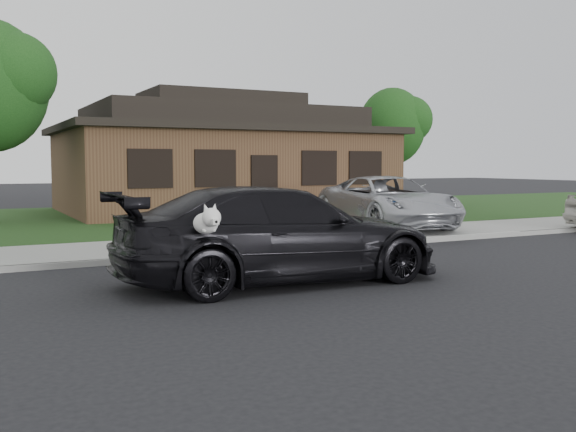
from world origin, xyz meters
TOP-DOWN VIEW (x-y plane):
  - ground at (0.00, 0.00)m, footprint 120.00×120.00m
  - sidewalk at (0.00, 5.00)m, footprint 60.00×3.00m
  - curb at (0.00, 3.50)m, footprint 60.00×0.12m
  - lawn at (0.00, 13.00)m, footprint 60.00×13.00m
  - driveway at (6.00, 10.00)m, footprint 4.50×13.00m
  - sedan at (-0.71, 0.33)m, footprint 5.60×2.69m
  - minivan at (5.64, 6.04)m, footprint 3.13×5.62m
  - recycling_bin at (4.66, 4.56)m, footprint 0.66×0.66m
  - house at (4.00, 15.00)m, footprint 12.60×8.60m
  - tree_1 at (12.14, 14.40)m, footprint 3.15×3.00m

SIDE VIEW (x-z plane):
  - ground at x=0.00m, z-range 0.00..0.00m
  - sidewalk at x=0.00m, z-range 0.00..0.12m
  - curb at x=0.00m, z-range 0.00..0.12m
  - lawn at x=0.00m, z-range 0.00..0.13m
  - driveway at x=6.00m, z-range 0.00..0.14m
  - recycling_bin at x=4.66m, z-range 0.13..1.02m
  - sedan at x=-0.71m, z-range 0.00..1.61m
  - minivan at x=5.64m, z-range 0.14..1.63m
  - house at x=4.00m, z-range -0.19..4.46m
  - tree_1 at x=12.14m, z-range 1.09..6.34m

